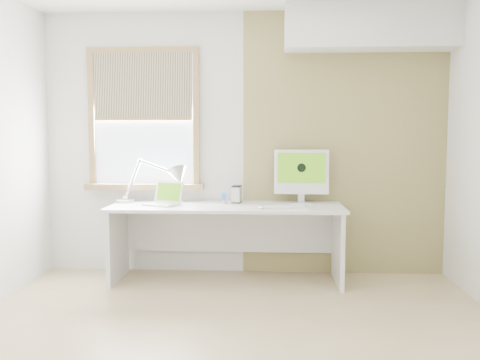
# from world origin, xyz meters

# --- Properties ---
(room) EXTENTS (4.04, 3.54, 2.64)m
(room) POSITION_xyz_m (0.00, 0.00, 1.30)
(room) COLOR tan
(room) RESTS_ON ground
(accent_wall) EXTENTS (2.00, 0.02, 2.60)m
(accent_wall) POSITION_xyz_m (1.00, 1.74, 1.30)
(accent_wall) COLOR olive
(accent_wall) RESTS_ON room
(soffit) EXTENTS (1.60, 0.40, 0.42)m
(soffit) POSITION_xyz_m (1.20, 1.57, 2.40)
(soffit) COLOR white
(soffit) RESTS_ON room
(window) EXTENTS (1.20, 0.14, 1.42)m
(window) POSITION_xyz_m (-1.00, 1.71, 1.54)
(window) COLOR olive
(window) RESTS_ON room
(desk) EXTENTS (2.20, 0.70, 0.73)m
(desk) POSITION_xyz_m (-0.14, 1.44, 0.53)
(desk) COLOR silver
(desk) RESTS_ON room
(desk_lamp) EXTENTS (0.78, 0.34, 0.43)m
(desk_lamp) POSITION_xyz_m (-0.74, 1.60, 0.96)
(desk_lamp) COLOR #B8BBBD
(desk_lamp) RESTS_ON desk
(laptop) EXTENTS (0.39, 0.37, 0.22)m
(laptop) POSITION_xyz_m (-0.73, 1.39, 0.78)
(laptop) COLOR #B8BBBD
(laptop) RESTS_ON desk
(phone_dock) EXTENTS (0.08, 0.08, 0.12)m
(phone_dock) POSITION_xyz_m (-0.18, 1.48, 0.76)
(phone_dock) COLOR #B8BBBD
(phone_dock) RESTS_ON desk
(external_drive) EXTENTS (0.10, 0.14, 0.17)m
(external_drive) POSITION_xyz_m (-0.06, 1.56, 0.81)
(external_drive) COLOR #B8BBBD
(external_drive) RESTS_ON desk
(imac) EXTENTS (0.53, 0.18, 0.52)m
(imac) POSITION_xyz_m (0.57, 1.60, 1.02)
(imac) COLOR #B8BBBD
(imac) RESTS_ON desk
(keyboard) EXTENTS (0.43, 0.14, 0.02)m
(keyboard) POSITION_xyz_m (0.39, 1.21, 0.74)
(keyboard) COLOR white
(keyboard) RESTS_ON desk
(mouse) EXTENTS (0.08, 0.10, 0.03)m
(mouse) POSITION_xyz_m (0.18, 1.16, 0.74)
(mouse) COLOR white
(mouse) RESTS_ON desk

